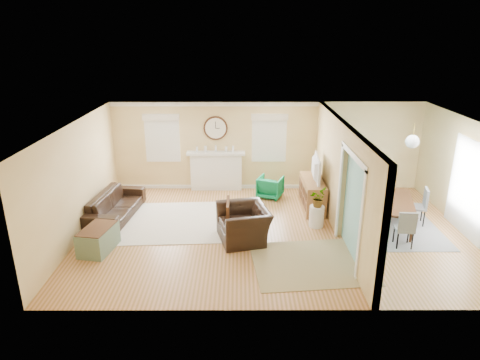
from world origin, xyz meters
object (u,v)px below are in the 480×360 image
Objects in this scene: eames_chair at (244,224)px; green_chair at (270,187)px; dining_table at (391,213)px; sofa at (116,205)px; credenza at (312,194)px.

eames_chair is 1.80× the size of green_chair.
green_chair is 3.37m from dining_table.
credenza is (5.08, 0.57, 0.08)m from sofa.
green_chair is at bearing 70.81° from dining_table.
dining_table is at bearing 167.71° from green_chair.
eames_chair is 2.74m from green_chair.
credenza is at bearing 72.96° from dining_table.
credenza reaches higher than sofa.
green_chair is 0.36× the size of dining_table.
dining_table is (6.83, -0.51, 0.01)m from sofa.
eames_chair is at bearing -135.25° from credenza.
sofa is 1.83× the size of eames_chair.
credenza is (1.84, 1.83, 0.01)m from eames_chair.
eames_chair is at bearing 116.39° from dining_table.
dining_table is (2.80, -1.88, 0.02)m from green_chair.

